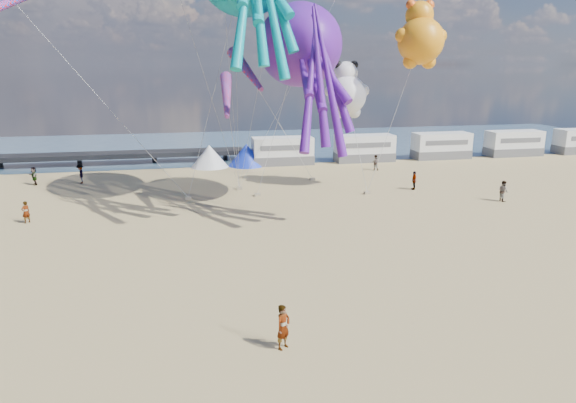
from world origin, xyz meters
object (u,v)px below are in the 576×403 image
object	(u,v)px
motorhome_1	(364,148)
beachgoer_2	(80,174)
sandbag_b	(257,195)
beachgoer_3	(414,180)
tent_white	(210,156)
standing_person	(283,327)
beachgoer_4	(34,176)
sandbag_a	(188,198)
beachgoer_1	(375,163)
kite_teddy_orange	(421,41)
windsock_left	(12,0)
motorhome_3	(514,143)
windsock_mid	(247,70)
sandbag_c	(367,193)
kite_panda	(347,95)
beachgoer_7	(503,191)
sandbag_e	(239,188)
sandbag_d	(312,179)
motorhome_0	(283,151)
beachgoer_5	(26,212)
tent_blue	(247,155)
windsock_right	(227,96)
kite_octopus_purple	(299,45)
motorhome_2	(441,146)

from	to	relation	value
motorhome_1	beachgoer_2	xyz separation A→B (m)	(-29.68, -5.58, -0.61)
sandbag_b	beachgoer_3	bearing A→B (deg)	-1.80
tent_white	sandbag_b	world-z (taller)	tent_white
standing_person	beachgoer_4	xyz separation A→B (m)	(-17.10, 32.20, -0.09)
standing_person	sandbag_a	bearing A→B (deg)	59.62
tent_white	beachgoer_1	distance (m)	17.65
kite_teddy_orange	windsock_left	bearing A→B (deg)	155.29
motorhome_3	beachgoer_1	distance (m)	20.30
beachgoer_3	windsock_mid	world-z (taller)	windsock_mid
motorhome_1	beachgoer_3	world-z (taller)	motorhome_1
sandbag_c	kite_panda	distance (m)	8.63
beachgoer_7	sandbag_b	world-z (taller)	beachgoer_7
motorhome_3	beachgoer_3	xyz separation A→B (m)	(-19.37, -14.02, -0.68)
sandbag_a	sandbag_e	world-z (taller)	same
standing_person	sandbag_d	bearing A→B (deg)	35.51
beachgoer_7	motorhome_0	bearing A→B (deg)	38.21
motorhome_3	beachgoer_5	distance (m)	53.23
beachgoer_2	tent_blue	bearing A→B (deg)	96.40
motorhome_0	beachgoer_3	xyz separation A→B (m)	(9.13, -14.02, -0.68)
beachgoer_3	sandbag_e	size ratio (longest dim) A/B	3.29
windsock_mid	windsock_right	world-z (taller)	windsock_mid
sandbag_e	kite_panda	distance (m)	12.42
motorhome_1	windsock_right	distance (m)	25.51
beachgoer_5	kite_octopus_purple	size ratio (longest dim) A/B	0.12
beachgoer_4	sandbag_e	distance (m)	19.12
beachgoer_2	standing_person	bearing A→B (deg)	9.54
beachgoer_5	beachgoer_2	bearing A→B (deg)	-140.66
sandbag_b	kite_teddy_orange	xyz separation A→B (m)	(13.30, -1.23, 12.43)
beachgoer_5	kite_panda	world-z (taller)	kite_panda
motorhome_0	windsock_mid	world-z (taller)	windsock_mid
beachgoer_1	tent_white	bearing A→B (deg)	3.88
kite_panda	kite_teddy_orange	distance (m)	7.36
sandbag_c	kite_octopus_purple	bearing A→B (deg)	-170.81
beachgoer_1	standing_person	bearing A→B (deg)	84.53
sandbag_b	windsock_right	bearing A→B (deg)	-122.91
tent_blue	tent_white	bearing A→B (deg)	180.00
tent_blue	beachgoer_4	world-z (taller)	tent_blue
sandbag_b	sandbag_e	distance (m)	2.91
sandbag_d	windsock_left	world-z (taller)	windsock_left
motorhome_0	beachgoer_4	size ratio (longest dim) A/B	4.01
beachgoer_1	kite_panda	bearing A→B (deg)	71.63
motorhome_2	beachgoer_7	xyz separation A→B (m)	(-4.52, -19.13, -0.66)
beachgoer_4	sandbag_e	size ratio (longest dim) A/B	3.29
kite_octopus_purple	sandbag_b	bearing A→B (deg)	127.19
motorhome_1	kite_octopus_purple	world-z (taller)	kite_octopus_purple
windsock_mid	motorhome_1	bearing A→B (deg)	30.16
motorhome_1	motorhome_2	distance (m)	9.50
motorhome_1	kite_octopus_purple	bearing A→B (deg)	-125.45
tent_blue	sandbag_a	bearing A→B (deg)	-115.59
tent_white	beachgoer_4	bearing A→B (deg)	-161.86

